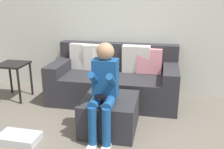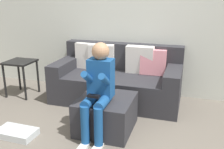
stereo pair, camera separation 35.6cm
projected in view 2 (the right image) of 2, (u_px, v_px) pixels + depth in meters
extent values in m
cube|color=silver|center=(136.00, 21.00, 4.44)|extent=(6.18, 0.10, 2.52)
cube|color=#2D2D33|center=(117.00, 88.00, 4.31)|extent=(2.05, 0.99, 0.46)
cube|color=#2D2D33|center=(123.00, 56.00, 4.52)|extent=(2.05, 0.22, 0.44)
cube|color=#2D2D33|center=(66.00, 65.00, 4.47)|extent=(0.24, 0.99, 0.18)
cube|color=#2D2D33|center=(174.00, 74.00, 3.96)|extent=(0.24, 0.99, 0.18)
cube|color=white|center=(88.00, 56.00, 4.53)|extent=(0.45, 0.16, 0.44)
cube|color=white|center=(101.00, 57.00, 4.46)|extent=(0.45, 0.19, 0.44)
cube|color=pink|center=(153.00, 62.00, 4.19)|extent=(0.41, 0.19, 0.41)
cube|color=white|center=(140.00, 60.00, 4.25)|extent=(0.45, 0.18, 0.45)
cube|color=#2D2D33|center=(106.00, 114.00, 3.39)|extent=(0.69, 0.73, 0.44)
cube|color=#194C8C|center=(101.00, 78.00, 3.16)|extent=(0.30, 0.20, 0.48)
sphere|color=tan|center=(101.00, 51.00, 3.06)|extent=(0.21, 0.21, 0.21)
cylinder|color=#194C8C|center=(90.00, 101.00, 3.10)|extent=(0.12, 0.34, 0.12)
cylinder|color=#194C8C|center=(85.00, 125.00, 3.02)|extent=(0.10, 0.10, 0.47)
cube|color=white|center=(84.00, 146.00, 3.04)|extent=(0.10, 0.22, 0.03)
cylinder|color=#194C8C|center=(89.00, 79.00, 3.08)|extent=(0.08, 0.34, 0.27)
cylinder|color=#194C8C|center=(103.00, 102.00, 3.06)|extent=(0.12, 0.34, 0.12)
cylinder|color=#194C8C|center=(98.00, 127.00, 2.97)|extent=(0.10, 0.10, 0.47)
cube|color=white|center=(97.00, 149.00, 2.99)|extent=(0.10, 0.22, 0.03)
cylinder|color=#194C8C|center=(106.00, 81.00, 3.01)|extent=(0.08, 0.35, 0.28)
cube|color=black|center=(94.00, 96.00, 2.97)|extent=(0.14, 0.06, 0.03)
cube|color=silver|center=(16.00, 133.00, 3.28)|extent=(0.51, 0.30, 0.09)
cube|color=black|center=(20.00, 62.00, 4.45)|extent=(0.46, 0.46, 0.03)
cylinder|color=black|center=(5.00, 81.00, 4.41)|extent=(0.04, 0.04, 0.58)
cylinder|color=black|center=(25.00, 84.00, 4.30)|extent=(0.04, 0.04, 0.58)
cylinder|color=black|center=(19.00, 75.00, 4.77)|extent=(0.04, 0.04, 0.58)
cylinder|color=black|center=(38.00, 77.00, 4.66)|extent=(0.04, 0.04, 0.58)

